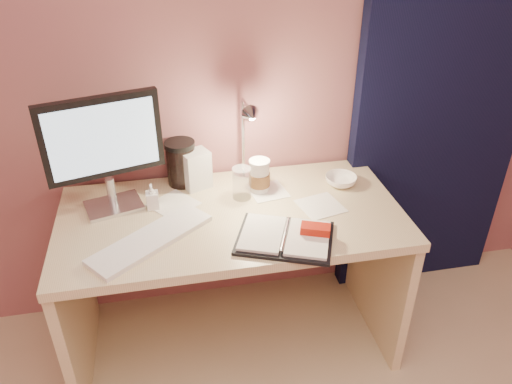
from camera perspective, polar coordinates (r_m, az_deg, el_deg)
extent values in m
plane|color=#995D59|center=(2.15, -4.76, 14.71)|extent=(3.50, 0.00, 3.50)
cube|color=black|center=(2.49, 20.87, 11.47)|extent=(0.85, 0.08, 2.20)
cube|color=beige|center=(2.05, -2.81, -2.89)|extent=(1.40, 0.70, 0.04)
cube|color=beige|center=(2.31, -19.87, -12.10)|extent=(0.04, 0.66, 0.69)
cube|color=beige|center=(2.44, 13.55, -8.14)|extent=(0.04, 0.66, 0.69)
cube|color=beige|center=(2.50, -3.80, -4.58)|extent=(1.32, 0.03, 0.55)
cube|color=silver|center=(2.15, -15.93, -1.51)|extent=(0.26, 0.22, 0.02)
cylinder|color=silver|center=(2.12, -16.19, 0.04)|extent=(0.04, 0.04, 0.12)
cube|color=black|center=(2.01, -17.23, 6.10)|extent=(0.45, 0.15, 0.32)
cube|color=#A5C8E1|center=(1.98, -17.51, 5.72)|extent=(0.39, 0.11, 0.27)
cube|color=white|center=(1.92, -11.88, -5.30)|extent=(0.48, 0.42, 0.02)
cube|color=black|center=(1.89, 3.32, -5.29)|extent=(0.43, 0.38, 0.01)
cube|color=white|center=(1.89, 0.73, -4.72)|extent=(0.23, 0.27, 0.01)
cube|color=white|center=(1.88, 5.95, -5.26)|extent=(0.23, 0.27, 0.01)
cube|color=#B2260F|center=(1.89, 6.82, -4.23)|extent=(0.12, 0.09, 0.03)
cube|color=white|center=(2.10, 7.38, -1.59)|extent=(0.20, 0.20, 0.00)
cube|color=white|center=(2.18, 1.36, 0.08)|extent=(0.18, 0.18, 0.00)
cube|color=white|center=(2.12, -9.40, -1.38)|extent=(0.24, 0.24, 0.00)
cylinder|color=white|center=(2.15, 0.39, 1.73)|extent=(0.08, 0.08, 0.14)
cylinder|color=brown|center=(2.16, 0.39, 1.49)|extent=(0.09, 0.09, 0.06)
cylinder|color=white|center=(2.12, 0.40, 3.47)|extent=(0.09, 0.09, 0.01)
cylinder|color=white|center=(2.11, -1.64, 1.02)|extent=(0.08, 0.08, 0.14)
imported|color=white|center=(2.25, 9.68, 1.32)|extent=(0.15, 0.15, 0.04)
imported|color=white|center=(2.09, -11.79, -0.52)|extent=(0.05, 0.05, 0.11)
cylinder|color=black|center=(2.23, -8.53, 3.07)|extent=(0.13, 0.13, 0.18)
cube|color=silver|center=(2.19, -6.87, 2.58)|extent=(0.14, 0.13, 0.17)
cylinder|color=silver|center=(2.30, -1.41, 2.07)|extent=(0.09, 0.09, 0.02)
cylinder|color=silver|center=(2.22, -1.47, 6.20)|extent=(0.01, 0.01, 0.35)
cone|color=silver|center=(2.00, -0.94, 8.62)|extent=(0.08, 0.07, 0.07)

